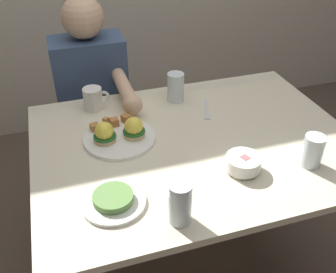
% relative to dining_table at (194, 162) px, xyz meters
% --- Properties ---
extents(ground_plane, '(6.00, 6.00, 0.00)m').
position_rel_dining_table_xyz_m(ground_plane, '(0.00, 0.00, -0.63)').
color(ground_plane, brown).
extents(dining_table, '(1.20, 0.90, 0.74)m').
position_rel_dining_table_xyz_m(dining_table, '(0.00, 0.00, 0.00)').
color(dining_table, beige).
rests_on(dining_table, ground_plane).
extents(eggs_benedict_plate, '(0.27, 0.27, 0.09)m').
position_rel_dining_table_xyz_m(eggs_benedict_plate, '(-0.27, 0.09, 0.13)').
color(eggs_benedict_plate, white).
rests_on(eggs_benedict_plate, dining_table).
extents(fruit_bowl, '(0.12, 0.12, 0.06)m').
position_rel_dining_table_xyz_m(fruit_bowl, '(0.09, -0.21, 0.14)').
color(fruit_bowl, white).
rests_on(fruit_bowl, dining_table).
extents(coffee_mug, '(0.11, 0.08, 0.09)m').
position_rel_dining_table_xyz_m(coffee_mug, '(-0.33, 0.35, 0.16)').
color(coffee_mug, white).
rests_on(coffee_mug, dining_table).
extents(fork, '(0.07, 0.15, 0.00)m').
position_rel_dining_table_xyz_m(fork, '(0.12, 0.19, 0.11)').
color(fork, silver).
rests_on(fork, dining_table).
extents(water_glass_near, '(0.07, 0.07, 0.14)m').
position_rel_dining_table_xyz_m(water_glass_near, '(-0.19, -0.36, 0.17)').
color(water_glass_near, silver).
rests_on(water_glass_near, dining_table).
extents(water_glass_far, '(0.07, 0.07, 0.11)m').
position_rel_dining_table_xyz_m(water_glass_far, '(0.32, -0.25, 0.16)').
color(water_glass_far, silver).
rests_on(water_glass_far, dining_table).
extents(water_glass_extra, '(0.07, 0.07, 0.13)m').
position_rel_dining_table_xyz_m(water_glass_extra, '(0.03, 0.32, 0.16)').
color(water_glass_extra, silver).
rests_on(water_glass_extra, dining_table).
extents(side_plate, '(0.20, 0.20, 0.04)m').
position_rel_dining_table_xyz_m(side_plate, '(-0.36, -0.24, 0.12)').
color(side_plate, white).
rests_on(side_plate, dining_table).
extents(diner_person, '(0.34, 0.54, 1.14)m').
position_rel_dining_table_xyz_m(diner_person, '(-0.30, 0.60, 0.02)').
color(diner_person, '#33333D').
rests_on(diner_person, ground_plane).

